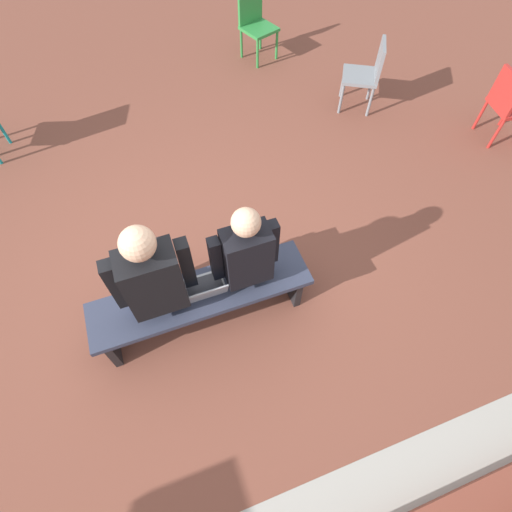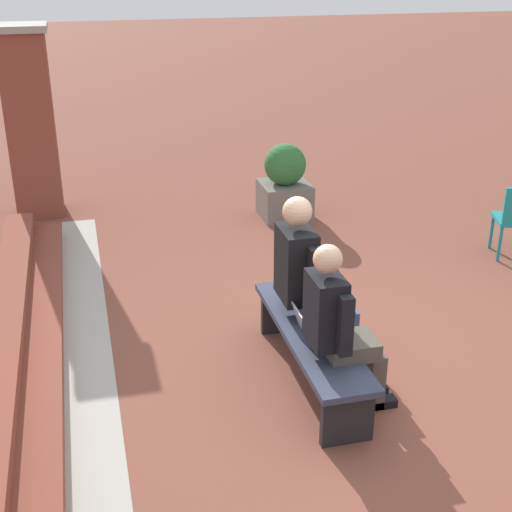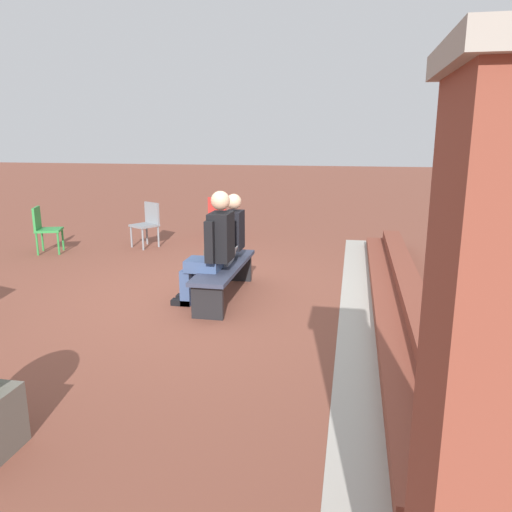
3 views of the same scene
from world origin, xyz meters
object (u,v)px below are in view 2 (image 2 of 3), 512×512
person_student (339,323)px  person_adult (309,277)px  laptop (312,327)px  planter (285,184)px  bench (311,341)px

person_student → person_adult: person_adult is taller
laptop → planter: (3.66, -0.86, -0.06)m
bench → planter: planter is taller
bench → laptop: (-0.04, 0.01, 0.15)m
person_adult → planter: bearing=-13.2°
planter → bench: bearing=166.8°
person_student → laptop: size_ratio=4.13×
person_adult → planter: 3.41m
person_student → person_adult: bearing=-0.5°
person_student → planter: bearing=-11.1°
person_student → person_adult: size_ratio=0.92×
bench → person_adult: (0.30, -0.07, 0.40)m
bench → planter: bearing=-13.2°
laptop → person_adult: bearing=-13.7°
bench → planter: (3.61, -0.85, 0.08)m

